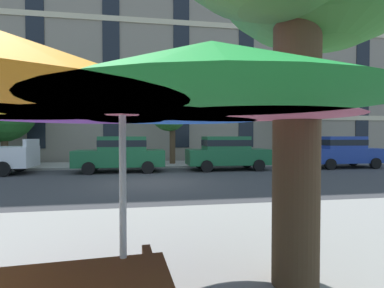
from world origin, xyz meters
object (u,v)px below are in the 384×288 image
object	(u,v)px
sedan_blue	(342,151)
sedan_green	(121,153)
street_tree_right	(300,114)
street_tree_middle	(169,112)
street_tree_left	(3,107)
sedan_green_midblock	(227,152)
patio_umbrella	(122,93)

from	to	relation	value
sedan_blue	sedan_green	bearing A→B (deg)	180.00
sedan_green	sedan_blue	world-z (taller)	same
street_tree_right	street_tree_middle	bearing A→B (deg)	-176.04
street_tree_left	street_tree_middle	world-z (taller)	street_tree_left
sedan_green_midblock	street_tree_right	distance (m)	7.46
sedan_green	patio_umbrella	size ratio (longest dim) A/B	1.07
sedan_green	street_tree_middle	world-z (taller)	street_tree_middle
sedan_green_midblock	street_tree_left	bearing A→B (deg)	165.40
sedan_blue	sedan_green_midblock	bearing A→B (deg)	180.00
sedan_green	patio_umbrella	bearing A→B (deg)	-86.13
street_tree_middle	street_tree_left	bearing A→B (deg)	178.11
sedan_blue	patio_umbrella	distance (m)	17.12
street_tree_left	street_tree_right	world-z (taller)	street_tree_left
sedan_green	street_tree_right	bearing A→B (deg)	16.70
sedan_green_midblock	street_tree_middle	bearing A→B (deg)	134.92
street_tree_left	sedan_green	bearing A→B (deg)	-25.40
street_tree_left	street_tree_right	distance (m)	18.38
sedan_green_midblock	patio_umbrella	distance (m)	13.58
street_tree_middle	sedan_blue	bearing A→B (deg)	-16.64
sedan_green	sedan_green_midblock	bearing A→B (deg)	0.00
street_tree_left	patio_umbrella	size ratio (longest dim) A/B	1.31
sedan_green	street_tree_middle	size ratio (longest dim) A/B	0.99
sedan_blue	street_tree_right	distance (m)	4.27
sedan_blue	street_tree_left	world-z (taller)	street_tree_left
sedan_green_midblock	patio_umbrella	xyz separation A→B (m)	(-4.66, -12.70, 1.21)
street_tree_middle	patio_umbrella	world-z (taller)	street_tree_middle
street_tree_right	sedan_green_midblock	bearing A→B (deg)	-150.37
street_tree_middle	street_tree_right	distance (m)	9.04
street_tree_middle	patio_umbrella	xyz separation A→B (m)	(-1.79, -15.57, -1.13)
street_tree_right	street_tree_left	bearing A→B (deg)	-179.01
sedan_blue	patio_umbrella	size ratio (longest dim) A/B	1.07
patio_umbrella	street_tree_left	bearing A→B (deg)	115.47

